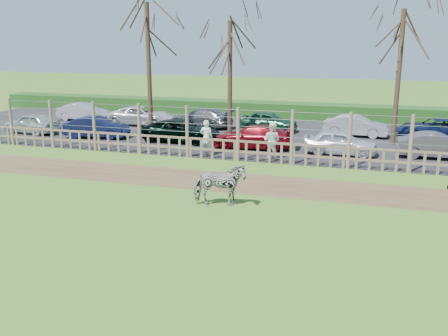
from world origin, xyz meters
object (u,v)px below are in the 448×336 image
(car_9, at_px, (201,118))
(tree_mid, at_px, (230,51))
(tree_right, at_px, (401,45))
(zebra, at_px, (219,185))
(car_5, at_px, (437,146))
(car_3, at_px, (253,137))
(visitor_a, at_px, (206,138))
(car_7, at_px, (83,112))
(car_1, at_px, (96,127))
(car_0, at_px, (32,123))
(car_12, at_px, (436,129))
(car_8, at_px, (142,116))
(car_11, at_px, (356,126))
(car_4, at_px, (340,142))
(tree_left, at_px, (148,37))
(car_10, at_px, (269,121))
(car_2, at_px, (182,131))
(visitor_b, at_px, (272,141))

(car_9, bearing_deg, tree_mid, 54.76)
(tree_right, bearing_deg, zebra, -115.34)
(car_5, bearing_deg, car_3, 90.04)
(tree_mid, bearing_deg, visitor_a, -86.82)
(car_7, bearing_deg, tree_mid, -100.91)
(car_1, bearing_deg, car_0, 81.07)
(tree_mid, distance_m, zebra, 12.99)
(car_12, bearing_deg, car_5, -8.23)
(tree_right, xyz_separation_m, car_7, (-20.31, 2.16, -4.60))
(car_8, xyz_separation_m, car_11, (13.64, 0.06, 0.00))
(visitor_a, relative_size, car_8, 0.40)
(car_8, height_order, car_11, same)
(car_11, bearing_deg, tree_mid, 113.57)
(tree_mid, xyz_separation_m, car_4, (6.46, -2.89, -4.23))
(tree_left, bearing_deg, car_8, 123.99)
(car_10, height_order, car_12, same)
(car_2, distance_m, car_5, 13.02)
(car_1, xyz_separation_m, car_11, (14.15, 4.83, 0.00))
(car_4, xyz_separation_m, car_9, (-9.10, 5.37, 0.00))
(zebra, distance_m, car_4, 9.63)
(zebra, xyz_separation_m, car_5, (7.78, 9.57, -0.11))
(tree_left, bearing_deg, zebra, -55.10)
(visitor_a, bearing_deg, tree_right, -148.30)
(car_0, relative_size, car_7, 0.97)
(car_1, bearing_deg, zebra, -139.54)
(zebra, xyz_separation_m, car_4, (3.34, 9.03, -0.11))
(car_3, bearing_deg, car_0, -93.53)
(tree_left, distance_m, car_4, 12.18)
(tree_right, xyz_separation_m, visitor_a, (-8.72, -5.45, -4.34))
(tree_right, xyz_separation_m, car_3, (-6.96, -3.18, -4.60))
(car_9, bearing_deg, tree_right, 88.29)
(car_1, bearing_deg, car_10, -68.38)
(tree_mid, bearing_deg, visitor_b, -54.19)
(car_3, bearing_deg, visitor_a, -40.37)
(visitor_b, distance_m, car_12, 10.67)
(zebra, relative_size, car_2, 0.41)
(visitor_a, relative_size, car_2, 0.40)
(tree_left, height_order, car_4, tree_left)
(visitor_a, xyz_separation_m, car_8, (-6.94, 7.17, -0.26))
(car_4, bearing_deg, car_1, 89.72)
(car_3, relative_size, car_11, 1.14)
(visitor_a, height_order, car_3, visitor_a)
(zebra, height_order, car_5, zebra)
(car_2, height_order, car_4, same)
(tree_left, relative_size, visitor_a, 4.57)
(car_2, distance_m, car_12, 14.19)
(car_5, distance_m, car_10, 10.27)
(car_10, bearing_deg, car_2, 145.19)
(car_1, distance_m, car_3, 9.22)
(tree_right, relative_size, car_11, 2.02)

